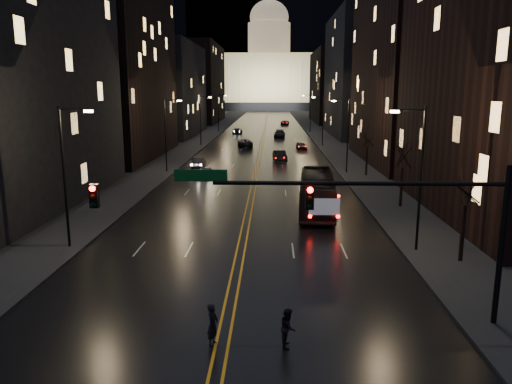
# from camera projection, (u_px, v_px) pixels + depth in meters

# --- Properties ---
(ground) EXTENTS (900.00, 900.00, 0.00)m
(ground) POSITION_uv_depth(u_px,v_px,m) (227.00, 322.00, 21.81)
(ground) COLOR black
(ground) RESTS_ON ground
(road) EXTENTS (20.00, 320.00, 0.02)m
(road) POSITION_uv_depth(u_px,v_px,m) (266.00, 124.00, 149.10)
(road) COLOR black
(road) RESTS_ON ground
(sidewalk_left) EXTENTS (8.00, 320.00, 0.16)m
(sidewalk_left) POSITION_uv_depth(u_px,v_px,m) (219.00, 124.00, 149.53)
(sidewalk_left) COLOR black
(sidewalk_left) RESTS_ON ground
(sidewalk_right) EXTENTS (8.00, 320.00, 0.16)m
(sidewalk_right) POSITION_uv_depth(u_px,v_px,m) (313.00, 124.00, 148.65)
(sidewalk_right) COLOR black
(sidewalk_right) RESTS_ON ground
(center_line) EXTENTS (0.62, 320.00, 0.01)m
(center_line) POSITION_uv_depth(u_px,v_px,m) (266.00, 124.00, 149.10)
(center_line) COLOR orange
(center_line) RESTS_ON road
(building_left_mid) EXTENTS (12.00, 30.00, 28.00)m
(building_left_mid) POSITION_uv_depth(u_px,v_px,m) (115.00, 62.00, 72.55)
(building_left_mid) COLOR black
(building_left_mid) RESTS_ON ground
(building_left_far) EXTENTS (12.00, 34.00, 20.00)m
(building_left_far) POSITION_uv_depth(u_px,v_px,m) (169.00, 90.00, 110.56)
(building_left_far) COLOR black
(building_left_far) RESTS_ON ground
(building_left_dist) EXTENTS (12.00, 40.00, 24.00)m
(building_left_dist) POSITION_uv_depth(u_px,v_px,m) (200.00, 84.00, 157.16)
(building_left_dist) COLOR black
(building_left_dist) RESTS_ON ground
(building_right_tall) EXTENTS (12.00, 30.00, 38.00)m
(building_right_tall) POSITION_uv_depth(u_px,v_px,m) (416.00, 21.00, 66.30)
(building_right_tall) COLOR black
(building_right_tall) RESTS_ON ground
(building_right_mid) EXTENTS (12.00, 34.00, 26.00)m
(building_right_mid) POSITION_uv_depth(u_px,v_px,m) (360.00, 76.00, 108.63)
(building_right_mid) COLOR black
(building_right_mid) RESTS_ON ground
(building_right_dist) EXTENTS (12.00, 40.00, 22.00)m
(building_right_dist) POSITION_uv_depth(u_px,v_px,m) (333.00, 87.00, 156.03)
(building_right_dist) COLOR black
(building_right_dist) RESTS_ON ground
(mountain_ridge) EXTENTS (520.00, 60.00, 130.00)m
(mountain_ridge) POSITION_uv_depth(u_px,v_px,m) (323.00, 17.00, 379.62)
(mountain_ridge) COLOR black
(mountain_ridge) RESTS_ON ground
(capitol) EXTENTS (90.00, 50.00, 58.50)m
(capitol) POSITION_uv_depth(u_px,v_px,m) (269.00, 76.00, 263.18)
(capitol) COLOR black
(capitol) RESTS_ON ground
(traffic_signal) EXTENTS (17.29, 0.45, 7.00)m
(traffic_signal) POSITION_uv_depth(u_px,v_px,m) (368.00, 210.00, 20.59)
(traffic_signal) COLOR black
(traffic_signal) RESTS_ON ground
(streetlamp_right_near) EXTENTS (2.13, 0.25, 9.00)m
(streetlamp_right_near) POSITION_uv_depth(u_px,v_px,m) (418.00, 172.00, 30.24)
(streetlamp_right_near) COLOR black
(streetlamp_right_near) RESTS_ON ground
(streetlamp_left_near) EXTENTS (2.13, 0.25, 9.00)m
(streetlamp_left_near) POSITION_uv_depth(u_px,v_px,m) (67.00, 170.00, 30.93)
(streetlamp_left_near) COLOR black
(streetlamp_left_near) RESTS_ON ground
(streetlamp_right_mid) EXTENTS (2.13, 0.25, 9.00)m
(streetlamp_right_mid) POSITION_uv_depth(u_px,v_px,m) (346.00, 132.00, 59.62)
(streetlamp_right_mid) COLOR black
(streetlamp_right_mid) RESTS_ON ground
(streetlamp_left_mid) EXTENTS (2.13, 0.25, 9.00)m
(streetlamp_left_mid) POSITION_uv_depth(u_px,v_px,m) (167.00, 131.00, 60.30)
(streetlamp_left_mid) COLOR black
(streetlamp_left_mid) RESTS_ON ground
(streetlamp_right_far) EXTENTS (2.13, 0.25, 9.00)m
(streetlamp_right_far) POSITION_uv_depth(u_px,v_px,m) (322.00, 118.00, 88.99)
(streetlamp_right_far) COLOR black
(streetlamp_right_far) RESTS_ON ground
(streetlamp_left_far) EXTENTS (2.13, 0.25, 9.00)m
(streetlamp_left_far) POSITION_uv_depth(u_px,v_px,m) (201.00, 118.00, 89.68)
(streetlamp_left_far) COLOR black
(streetlamp_left_far) RESTS_ON ground
(streetlamp_right_dist) EXTENTS (2.13, 0.25, 9.00)m
(streetlamp_right_dist) POSITION_uv_depth(u_px,v_px,m) (310.00, 111.00, 118.37)
(streetlamp_right_dist) COLOR black
(streetlamp_right_dist) RESTS_ON ground
(streetlamp_left_dist) EXTENTS (2.13, 0.25, 9.00)m
(streetlamp_left_dist) POSITION_uv_depth(u_px,v_px,m) (219.00, 111.00, 119.05)
(streetlamp_left_dist) COLOR black
(streetlamp_left_dist) RESTS_ON ground
(tree_right_near) EXTENTS (2.40, 2.40, 6.65)m
(tree_right_near) POSITION_uv_depth(u_px,v_px,m) (466.00, 187.00, 28.32)
(tree_right_near) COLOR black
(tree_right_near) RESTS_ON ground
(tree_right_mid) EXTENTS (2.40, 2.40, 6.65)m
(tree_right_mid) POSITION_uv_depth(u_px,v_px,m) (403.00, 156.00, 42.03)
(tree_right_mid) COLOR black
(tree_right_mid) RESTS_ON ground
(tree_right_far) EXTENTS (2.40, 2.40, 6.65)m
(tree_right_far) POSITION_uv_depth(u_px,v_px,m) (368.00, 138.00, 57.70)
(tree_right_far) COLOR black
(tree_right_far) RESTS_ON ground
(bus) EXTENTS (3.56, 11.72, 3.22)m
(bus) POSITION_uv_depth(u_px,v_px,m) (317.00, 192.00, 41.41)
(bus) COLOR black
(bus) RESTS_ON ground
(oncoming_car_a) EXTENTS (1.81, 4.11, 1.37)m
(oncoming_car_a) POSITION_uv_depth(u_px,v_px,m) (206.00, 172.00, 57.82)
(oncoming_car_a) COLOR black
(oncoming_car_a) RESTS_ON ground
(oncoming_car_b) EXTENTS (1.49, 4.15, 1.36)m
(oncoming_car_b) POSITION_uv_depth(u_px,v_px,m) (199.00, 163.00, 64.93)
(oncoming_car_b) COLOR black
(oncoming_car_b) RESTS_ON ground
(oncoming_car_c) EXTENTS (3.11, 5.64, 1.50)m
(oncoming_car_c) POSITION_uv_depth(u_px,v_px,m) (245.00, 143.00, 88.75)
(oncoming_car_c) COLOR black
(oncoming_car_c) RESTS_ON ground
(oncoming_car_d) EXTENTS (2.22, 4.78, 1.35)m
(oncoming_car_d) POSITION_uv_depth(u_px,v_px,m) (237.00, 131.00, 115.32)
(oncoming_car_d) COLOR black
(oncoming_car_d) RESTS_ON ground
(receding_car_a) EXTENTS (2.14, 4.75, 1.51)m
(receding_car_a) POSITION_uv_depth(u_px,v_px,m) (280.00, 156.00, 71.17)
(receding_car_a) COLOR black
(receding_car_a) RESTS_ON ground
(receding_car_b) EXTENTS (1.85, 4.02, 1.34)m
(receding_car_b) POSITION_uv_depth(u_px,v_px,m) (301.00, 146.00, 84.86)
(receding_car_b) COLOR black
(receding_car_b) RESTS_ON ground
(receding_car_c) EXTENTS (2.60, 5.77, 1.64)m
(receding_car_c) POSITION_uv_depth(u_px,v_px,m) (280.00, 134.00, 106.19)
(receding_car_c) COLOR black
(receding_car_c) RESTS_ON ground
(receding_car_d) EXTENTS (2.65, 5.18, 1.40)m
(receding_car_d) POSITION_uv_depth(u_px,v_px,m) (285.00, 123.00, 144.88)
(receding_car_d) COLOR black
(receding_car_d) RESTS_ON ground
(pedestrian_a) EXTENTS (0.57, 0.72, 1.72)m
(pedestrian_a) POSITION_uv_depth(u_px,v_px,m) (213.00, 325.00, 19.69)
(pedestrian_a) COLOR black
(pedestrian_a) RESTS_ON ground
(pedestrian_b) EXTENTS (0.48, 0.80, 1.58)m
(pedestrian_b) POSITION_uv_depth(u_px,v_px,m) (288.00, 327.00, 19.61)
(pedestrian_b) COLOR black
(pedestrian_b) RESTS_ON ground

